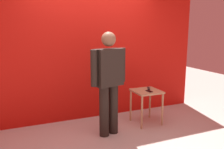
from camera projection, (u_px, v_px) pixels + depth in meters
The scene contains 6 objects.
ground_plane at pixel (116, 141), 3.77m from camera, with size 12.00×12.00×0.00m, color #B7B2A8.
back_wall_red at pixel (91, 45), 4.59m from camera, with size 4.55×0.12×2.88m, color red.
standing_person at pixel (109, 79), 3.85m from camera, with size 0.67×0.34×1.70m.
side_table at pixel (146, 96), 4.40m from camera, with size 0.49×0.49×0.63m.
cell_phone at pixel (149, 91), 4.31m from camera, with size 0.07×0.14×0.01m, color black.
tv_remote at pixel (149, 88), 4.49m from camera, with size 0.04×0.17×0.02m, color black.
Camera 1 is at (-1.42, -3.20, 1.76)m, focal length 38.30 mm.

